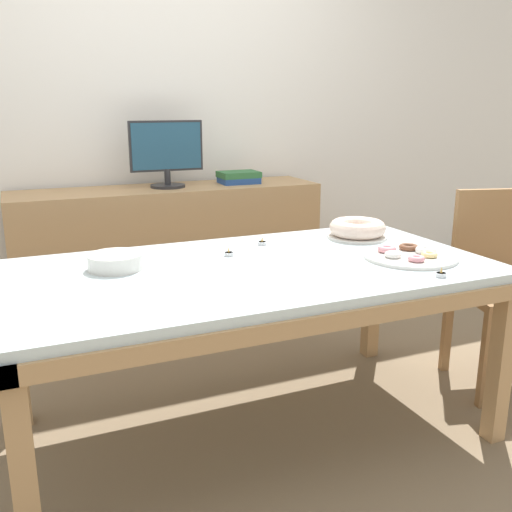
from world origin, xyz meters
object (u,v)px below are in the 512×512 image
object	(u,v)px
pastry_platter	(410,255)
cake_chocolate_round	(357,229)
book_stack	(239,177)
plate_stack	(116,262)
computer_monitor	(167,154)
tealight_near_front	(441,274)
tealight_right_edge	(262,243)
chair	(500,278)
tealight_near_cakes	(229,254)

from	to	relation	value
pastry_platter	cake_chocolate_round	bearing A→B (deg)	89.62
book_stack	plate_stack	world-z (taller)	book_stack
computer_monitor	tealight_near_front	world-z (taller)	computer_monitor
tealight_right_edge	tealight_near_front	size ratio (longest dim) A/B	1.00
plate_stack	tealight_right_edge	world-z (taller)	plate_stack
chair	book_stack	bearing A→B (deg)	123.49
pastry_platter	tealight_right_edge	bearing A→B (deg)	136.23
chair	computer_monitor	xyz separation A→B (m)	(-1.28, 1.28, 0.54)
computer_monitor	tealight_right_edge	distance (m)	1.02
chair	pastry_platter	xyz separation A→B (m)	(-0.65, -0.12, 0.21)
book_stack	tealight_near_cakes	world-z (taller)	book_stack
book_stack	pastry_platter	distance (m)	1.43
chair	tealight_near_front	distance (m)	0.84
computer_monitor	cake_chocolate_round	size ratio (longest dim) A/B	1.51
computer_monitor	book_stack	distance (m)	0.46
pastry_platter	tealight_near_front	xyz separation A→B (m)	(-0.07, -0.26, -0.00)
book_stack	tealight_near_front	bearing A→B (deg)	-85.50
book_stack	tealight_near_cakes	bearing A→B (deg)	-113.77
cake_chocolate_round	tealight_right_edge	size ratio (longest dim) A/B	7.03
chair	tealight_near_front	xyz separation A→B (m)	(-0.72, -0.38, 0.21)
plate_stack	tealight_near_cakes	bearing A→B (deg)	1.40
book_stack	chair	bearing A→B (deg)	-56.51
cake_chocolate_round	pastry_platter	size ratio (longest dim) A/B	0.74
book_stack	computer_monitor	bearing A→B (deg)	-179.82
book_stack	plate_stack	distance (m)	1.45
pastry_platter	tealight_near_front	bearing A→B (deg)	-103.99
chair	plate_stack	world-z (taller)	chair
chair	tealight_right_edge	xyz separation A→B (m)	(-1.12, 0.32, 0.21)
book_stack	tealight_right_edge	bearing A→B (deg)	-105.72
pastry_platter	plate_stack	xyz separation A→B (m)	(-1.14, 0.31, 0.02)
chair	pastry_platter	size ratio (longest dim) A/B	2.48
chair	tealight_near_front	world-z (taller)	chair
cake_chocolate_round	pastry_platter	distance (m)	0.40
cake_chocolate_round	pastry_platter	world-z (taller)	cake_chocolate_round
cake_chocolate_round	plate_stack	bearing A→B (deg)	-175.89
computer_monitor	tealight_near_front	size ratio (longest dim) A/B	10.60
chair	computer_monitor	world-z (taller)	computer_monitor
computer_monitor	book_stack	size ratio (longest dim) A/B	1.79
pastry_platter	plate_stack	distance (m)	1.18
chair	tealight_near_cakes	xyz separation A→B (m)	(-1.32, 0.20, 0.21)
plate_stack	chair	bearing A→B (deg)	-6.10
computer_monitor	plate_stack	world-z (taller)	computer_monitor
chair	pastry_platter	distance (m)	0.70
tealight_right_edge	pastry_platter	bearing A→B (deg)	-43.77
pastry_platter	tealight_near_cakes	bearing A→B (deg)	154.10
tealight_near_cakes	cake_chocolate_round	bearing A→B (deg)	5.98
book_stack	tealight_near_front	distance (m)	1.68
computer_monitor	cake_chocolate_round	xyz separation A→B (m)	(0.64, -1.01, -0.29)
book_stack	tealight_near_front	xyz separation A→B (m)	(0.13, -1.66, -0.17)
tealight_near_cakes	computer_monitor	bearing A→B (deg)	88.04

